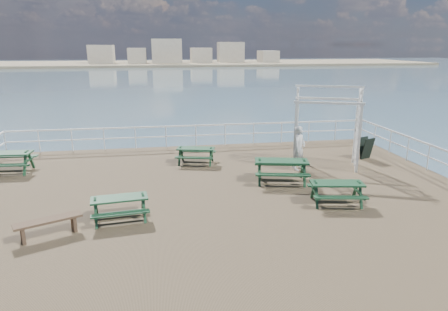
% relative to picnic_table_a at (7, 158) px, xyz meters
% --- Properties ---
extents(ground, '(18.00, 14.00, 0.30)m').
position_rel_picnic_table_a_xyz_m(ground, '(7.80, -3.87, -0.74)').
color(ground, brown).
rests_on(ground, ground).
extents(sea_backdrop, '(300.00, 300.00, 9.20)m').
position_rel_picnic_table_a_xyz_m(sea_backdrop, '(20.34, 130.20, -1.10)').
color(sea_backdrop, '#476977').
rests_on(sea_backdrop, ground).
extents(railing, '(17.77, 13.76, 1.10)m').
position_rel_picnic_table_a_xyz_m(railing, '(7.73, -1.30, 0.28)').
color(railing, white).
rests_on(railing, ground).
extents(picnic_table_a, '(1.99, 1.65, 0.92)m').
position_rel_picnic_table_a_xyz_m(picnic_table_a, '(0.00, 0.00, 0.00)').
color(picnic_table_a, '#153A1C').
rests_on(picnic_table_a, ground).
extents(picnic_table_b, '(1.85, 1.63, 0.77)m').
position_rel_picnic_table_a_xyz_m(picnic_table_b, '(7.51, 0.01, -0.10)').
color(picnic_table_b, '#153A1C').
rests_on(picnic_table_b, ground).
extents(picnic_table_c, '(2.23, 1.94, 0.94)m').
position_rel_picnic_table_a_xyz_m(picnic_table_c, '(10.38, -2.90, 0.01)').
color(picnic_table_c, '#153A1C').
rests_on(picnic_table_c, ground).
extents(picnic_table_d, '(1.73, 1.46, 0.78)m').
position_rel_picnic_table_a_xyz_m(picnic_table_d, '(4.79, -5.32, -0.09)').
color(picnic_table_d, '#153A1C').
rests_on(picnic_table_d, ground).
extents(picnic_table_e, '(1.85, 1.60, 0.80)m').
position_rel_picnic_table_a_xyz_m(picnic_table_e, '(11.49, -5.20, -0.08)').
color(picnic_table_e, '#153A1C').
rests_on(picnic_table_e, ground).
extents(flat_bench_near, '(1.70, 1.07, 0.49)m').
position_rel_picnic_table_a_xyz_m(flat_bench_near, '(3.01, -6.09, -0.23)').
color(flat_bench_near, brown).
rests_on(flat_bench_near, ground).
extents(trellis_arbor, '(3.02, 2.33, 3.33)m').
position_rel_picnic_table_a_xyz_m(trellis_arbor, '(12.80, -1.20, 0.89)').
color(trellis_arbor, white).
rests_on(trellis_arbor, ground).
extents(sandwich_board, '(0.72, 0.63, 0.98)m').
position_rel_picnic_table_a_xyz_m(sandwich_board, '(15.02, -0.52, -0.12)').
color(sandwich_board, black).
rests_on(sandwich_board, ground).
extents(person, '(0.77, 0.76, 1.79)m').
position_rel_picnic_table_a_xyz_m(person, '(11.53, -1.56, 0.31)').
color(person, silver).
rests_on(person, ground).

